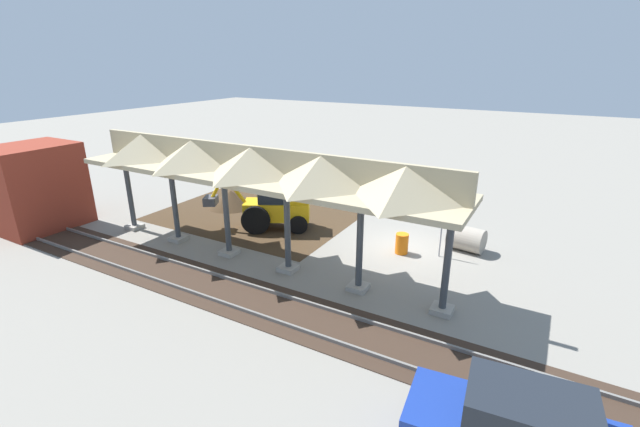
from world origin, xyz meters
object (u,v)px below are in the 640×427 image
object	(u,v)px
concrete_pipe	(466,239)
traffic_barrel	(402,244)
stop_sign	(442,224)
brick_utility_building	(35,187)
backhoe	(274,204)

from	to	relation	value
concrete_pipe	traffic_barrel	xyz separation A→B (m)	(2.36, 1.72, -0.09)
stop_sign	concrete_pipe	bearing A→B (deg)	-124.38
concrete_pipe	traffic_barrel	size ratio (longest dim) A/B	1.81
concrete_pipe	brick_utility_building	xyz separation A→B (m)	(19.28, 7.58, 1.53)
concrete_pipe	traffic_barrel	bearing A→B (deg)	36.02
stop_sign	brick_utility_building	xyz separation A→B (m)	(18.44, 6.35, 0.58)
concrete_pipe	brick_utility_building	world-z (taller)	brick_utility_building
stop_sign	backhoe	distance (m)	8.09
backhoe	traffic_barrel	size ratio (longest dim) A/B	5.60
backhoe	traffic_barrel	distance (m)	6.58
stop_sign	concrete_pipe	size ratio (longest dim) A/B	1.27
concrete_pipe	traffic_barrel	distance (m)	2.92
brick_utility_building	concrete_pipe	bearing A→B (deg)	-158.53
concrete_pipe	backhoe	bearing A→B (deg)	12.90
backhoe	brick_utility_building	bearing A→B (deg)	28.09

